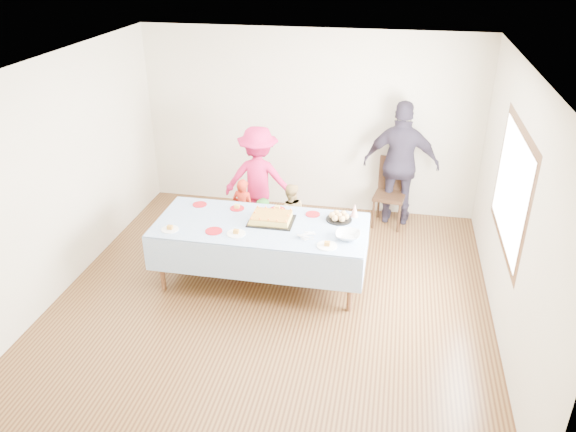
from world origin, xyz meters
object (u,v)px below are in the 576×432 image
at_px(party_table, 261,228).
at_px(birthday_cake, 271,218).
at_px(dining_chair, 391,188).
at_px(adult_left, 259,179).

xyz_separation_m(party_table, birthday_cake, (0.11, 0.09, 0.10)).
distance_m(dining_chair, adult_left, 1.93).
xyz_separation_m(dining_chair, adult_left, (-1.84, -0.54, 0.21)).
bearing_deg(dining_chair, party_table, -119.35).
bearing_deg(birthday_cake, party_table, -140.98).
height_order(dining_chair, adult_left, adult_left).
height_order(birthday_cake, adult_left, adult_left).
xyz_separation_m(birthday_cake, adult_left, (-0.46, 1.26, -0.06)).
bearing_deg(dining_chair, birthday_cake, -118.56).
bearing_deg(adult_left, party_table, 101.75).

